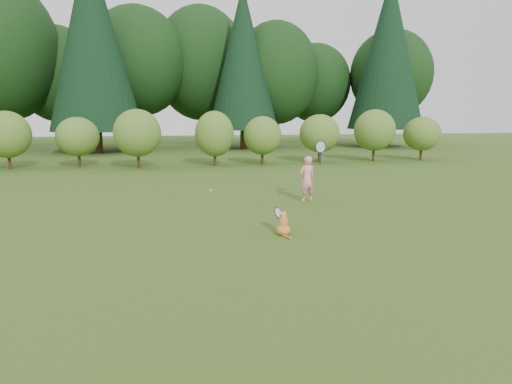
{
  "coord_description": "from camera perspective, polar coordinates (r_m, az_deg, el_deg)",
  "views": [
    {
      "loc": [
        -1.69,
        -8.94,
        2.44
      ],
      "look_at": [
        0.2,
        0.8,
        0.7
      ],
      "focal_mm": 30.0,
      "sensor_mm": 36.0,
      "label": 1
    }
  ],
  "objects": [
    {
      "name": "shrub_row",
      "position": [
        22.03,
        -6.62,
        7.18
      ],
      "size": [
        28.0,
        3.0,
        2.8
      ],
      "primitive_type": null,
      "color": "#557324",
      "rests_on": "ground"
    },
    {
      "name": "ground",
      "position": [
        9.42,
        -0.27,
        -5.07
      ],
      "size": [
        100.0,
        100.0,
        0.0
      ],
      "primitive_type": "plane",
      "color": "#365618",
      "rests_on": "ground"
    },
    {
      "name": "tennis_ball",
      "position": [
        9.78,
        -6.09,
        0.18
      ],
      "size": [
        0.07,
        0.07,
        0.07
      ],
      "color": "#AAD819",
      "rests_on": "ground"
    },
    {
      "name": "cat",
      "position": [
        9.01,
        3.66,
        -4.06
      ],
      "size": [
        0.43,
        0.78,
        0.68
      ],
      "rotation": [
        0.0,
        0.0,
        -0.18
      ],
      "color": "orange",
      "rests_on": "ground"
    },
    {
      "name": "woodland_backdrop",
      "position": [
        32.38,
        -8.3,
        18.85
      ],
      "size": [
        48.0,
        10.0,
        15.0
      ],
      "primitive_type": null,
      "color": "black",
      "rests_on": "ground"
    },
    {
      "name": "child",
      "position": [
        12.55,
        6.88,
        1.9
      ],
      "size": [
        0.76,
        0.43,
        1.99
      ],
      "rotation": [
        0.0,
        0.0,
        3.36
      ],
      "color": "pink",
      "rests_on": "ground"
    }
  ]
}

